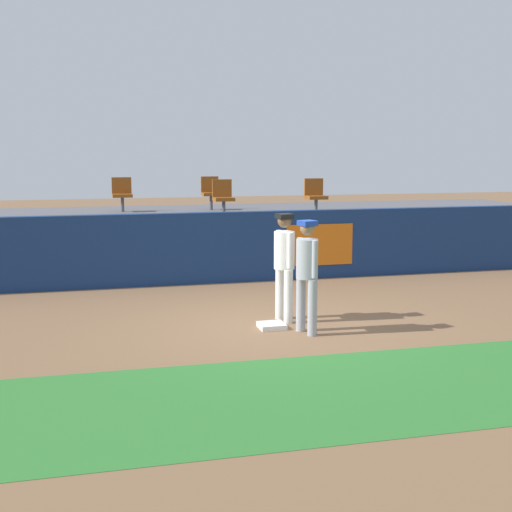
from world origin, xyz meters
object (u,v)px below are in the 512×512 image
Objects in this scene: first_base at (272,326)px; seat_front_center at (223,196)px; player_fielder_home at (284,259)px; player_runner_visitor at (307,269)px; seat_front_right at (315,194)px; seat_back_center at (211,191)px; seat_back_left at (122,192)px.

seat_front_center is at bearing 86.46° from first_base.
player_fielder_home is 1.02× the size of player_runner_visitor.
first_base is 1.12m from player_fielder_home.
seat_front_right is (2.56, 5.38, 1.69)m from first_base.
player_fielder_home is 2.10× the size of seat_back_center.
seat_back_left reaches higher than first_base.
seat_back_center is at bearing 88.59° from seat_front_center.
seat_front_right is (4.40, -1.80, -0.00)m from seat_back_left.
seat_front_center is at bearing 164.85° from player_runner_visitor.
player_fielder_home reaches higher than first_base.
seat_back_left is (-2.27, 7.59, 0.73)m from player_runner_visitor.
seat_front_center is 1.80m from seat_back_center.
first_base is 7.39m from seat_back_center.
player_fielder_home is 6.79m from seat_back_center.
seat_back_left is at bearing 157.76° from seat_front_right.
player_runner_visitor is at bearing -110.18° from seat_front_right.
seat_front_center and seat_back_center have the same top height.
player_fielder_home is 2.10× the size of seat_back_left.
seat_back_left and seat_back_center have the same top height.
player_fielder_home is 2.10× the size of seat_front_center.
first_base is 7.60m from seat_back_left.
player_runner_visitor is 5.84m from seat_front_center.
seat_back_center is (0.38, 7.18, 1.69)m from first_base.
seat_back_left is at bearing -171.83° from player_fielder_home.
seat_back_center is 1.00× the size of seat_front_right.
seat_front_right is at bearing 0.00° from seat_front_center.
seat_back_left is 4.76m from seat_front_right.
first_base is at bearing -149.61° from player_runner_visitor.
first_base is at bearing -46.95° from player_fielder_home.
seat_front_center is at bearing -180.00° from seat_front_right.
player_fielder_home is at bearing 52.68° from first_base.
player_runner_visitor is 2.06× the size of seat_back_center.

